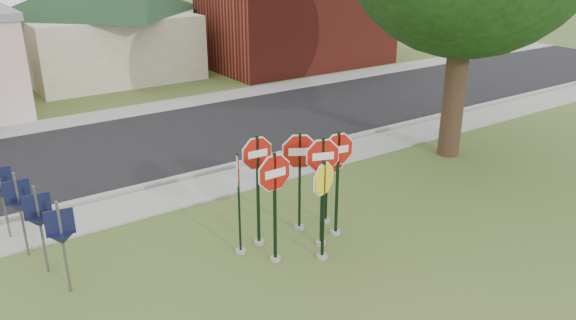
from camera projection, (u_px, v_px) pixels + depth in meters
ground at (341, 270)px, 12.07m from camera, size 120.00×120.00×0.00m
sidewalk_near at (220, 184)px, 16.28m from camera, size 60.00×1.60×0.06m
road at (159, 142)px, 19.74m from camera, size 60.00×7.00×0.04m
sidewalk_far at (119, 114)px, 23.04m from camera, size 60.00×1.60×0.06m
curb at (204, 172)px, 17.04m from camera, size 60.00×0.20×0.14m
stop_sign_center at (322, 176)px, 12.50m from camera, size 1.01×0.38×2.74m
stop_sign_yellow at (323, 198)px, 12.01m from camera, size 0.97×0.34×2.42m
stop_sign_left at (275, 192)px, 11.84m from camera, size 1.12×0.24×2.65m
stop_sign_right at (338, 169)px, 12.96m from camera, size 1.05×0.24×2.71m
stop_sign_back_right at (300, 167)px, 13.22m from camera, size 1.01×0.60×2.61m
stop_sign_back_left at (258, 175)px, 12.51m from camera, size 1.03×0.24×2.77m
stop_sign_far_right at (327, 171)px, 13.67m from camera, size 0.69×0.92×2.28m
stop_sign_far_left at (239, 191)px, 12.20m from camera, size 0.47×0.86×2.51m
route_sign_row at (20, 206)px, 12.23m from camera, size 1.43×4.63×2.00m
building_house at (99, 4)px, 28.71m from camera, size 11.60×11.60×6.20m
building_brick at (297, 22)px, 31.75m from camera, size 10.20×6.20×4.75m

